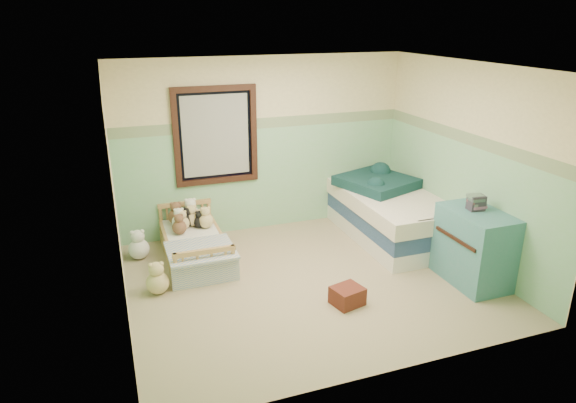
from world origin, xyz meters
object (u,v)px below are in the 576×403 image
object	(u,v)px
red_pillow	(347,296)
floor_book	(346,299)
toddler_bed_frame	(195,252)
plush_floor_tan	(158,283)
dresser	(474,247)
twin_bed_frame	(387,229)
plush_floor_cream	(139,249)

from	to	relation	value
red_pillow	floor_book	xyz separation A→B (m)	(0.02, 0.08, -0.09)
toddler_bed_frame	plush_floor_tan	distance (m)	0.93
red_pillow	floor_book	size ratio (longest dim) A/B	1.20
dresser	floor_book	bearing A→B (deg)	176.55
toddler_bed_frame	twin_bed_frame	world-z (taller)	twin_bed_frame
plush_floor_tan	floor_book	world-z (taller)	plush_floor_tan
plush_floor_cream	red_pillow	bearing A→B (deg)	-43.04
red_pillow	floor_book	distance (m)	0.12
toddler_bed_frame	twin_bed_frame	size ratio (longest dim) A/B	0.69
twin_bed_frame	floor_book	size ratio (longest dim) A/B	7.93
plush_floor_cream	toddler_bed_frame	bearing A→B (deg)	-19.90
plush_floor_cream	dresser	world-z (taller)	dresser
dresser	red_pillow	xyz separation A→B (m)	(-1.62, 0.02, -0.34)
plush_floor_tan	red_pillow	distance (m)	2.16
dresser	plush_floor_tan	bearing A→B (deg)	164.84
plush_floor_cream	twin_bed_frame	distance (m)	3.46
twin_bed_frame	floor_book	distance (m)	1.95
twin_bed_frame	plush_floor_cream	bearing A→B (deg)	172.65
plush_floor_cream	plush_floor_tan	bearing A→B (deg)	-82.39
plush_floor_cream	dresser	xyz separation A→B (m)	(3.70, -1.95, 0.31)
twin_bed_frame	floor_book	world-z (taller)	twin_bed_frame
dresser	red_pillow	bearing A→B (deg)	179.30
plush_floor_cream	dresser	size ratio (longest dim) A/B	0.31
plush_floor_cream	twin_bed_frame	bearing A→B (deg)	-7.35
plush_floor_tan	floor_book	size ratio (longest dim) A/B	0.98
floor_book	plush_floor_tan	bearing A→B (deg)	-178.43
toddler_bed_frame	floor_book	size ratio (longest dim) A/B	5.51
toddler_bed_frame	floor_book	bearing A→B (deg)	-48.90
floor_book	dresser	bearing A→B (deg)	22.01
twin_bed_frame	dresser	world-z (taller)	dresser
dresser	plush_floor_cream	bearing A→B (deg)	152.12
dresser	red_pillow	size ratio (longest dim) A/B	2.76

